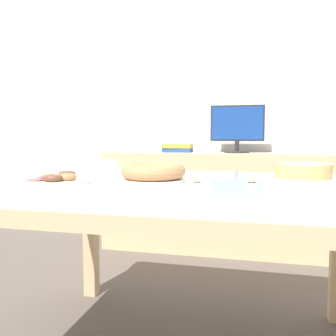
{
  "coord_description": "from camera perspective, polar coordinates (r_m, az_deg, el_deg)",
  "views": [
    {
      "loc": [
        0.28,
        -1.51,
        0.94
      ],
      "look_at": [
        -0.08,
        -0.04,
        0.81
      ],
      "focal_mm": 40.0,
      "sensor_mm": 36.0,
      "label": 1
    }
  ],
  "objects": [
    {
      "name": "plate_stack",
      "position": [
        2.05,
        -10.52,
        0.35
      ],
      "size": [
        0.21,
        0.21,
        0.06
      ],
      "color": "silver",
      "rests_on": "dining_table"
    },
    {
      "name": "dining_table",
      "position": [
        1.56,
        3.25,
        -5.35
      ],
      "size": [
        1.47,
        1.06,
        0.75
      ],
      "color": "silver",
      "rests_on": "ground"
    },
    {
      "name": "pastry_platter",
      "position": [
        1.59,
        -17.02,
        -1.67
      ],
      "size": [
        0.31,
        0.31,
        0.04
      ],
      "color": "silver",
      "rests_on": "dining_table"
    },
    {
      "name": "tealight_near_cakes",
      "position": [
        1.88,
        -1.51,
        -0.58
      ],
      "size": [
        0.04,
        0.04,
        0.04
      ],
      "color": "silver",
      "rests_on": "dining_table"
    },
    {
      "name": "cake_chocolate_round",
      "position": [
        1.7,
        19.84,
        -0.63
      ],
      "size": [
        0.29,
        0.29,
        0.07
      ],
      "color": "silver",
      "rests_on": "dining_table"
    },
    {
      "name": "tealight_left_edge",
      "position": [
        1.42,
        4.46,
        -2.41
      ],
      "size": [
        0.04,
        0.04,
        0.04
      ],
      "color": "silver",
      "rests_on": "dining_table"
    },
    {
      "name": "sideboard",
      "position": [
        3.1,
        8.45,
        -5.12
      ],
      "size": [
        1.96,
        0.44,
        0.8
      ],
      "color": "#D1B284",
      "rests_on": "ground"
    },
    {
      "name": "wall_back",
      "position": [
        3.37,
        9.14,
        11.03
      ],
      "size": [
        8.0,
        0.1,
        2.6
      ],
      "primitive_type": "cube",
      "color": "silver",
      "rests_on": "ground"
    },
    {
      "name": "computer_monitor",
      "position": [
        3.04,
        10.5,
        5.86
      ],
      "size": [
        0.42,
        0.2,
        0.38
      ],
      "color": "#262628",
      "rests_on": "sideboard"
    },
    {
      "name": "cake_golden_bundt",
      "position": [
        1.56,
        -2.26,
        -0.68
      ],
      "size": [
        0.27,
        0.27,
        0.08
      ],
      "color": "silver",
      "rests_on": "dining_table"
    },
    {
      "name": "tealight_near_front",
      "position": [
        1.44,
        12.65,
        -2.39
      ],
      "size": [
        0.04,
        0.04,
        0.04
      ],
      "color": "silver",
      "rests_on": "dining_table"
    },
    {
      "name": "book_stack",
      "position": [
        3.11,
        1.47,
        3.06
      ],
      "size": [
        0.24,
        0.18,
        0.07
      ],
      "color": "#23478C",
      "rests_on": "sideboard"
    }
  ]
}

